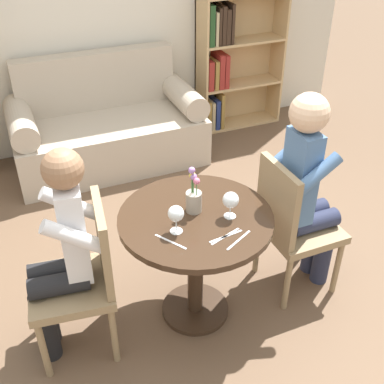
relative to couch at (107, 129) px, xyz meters
The scene contains 15 objects.
ground_plane 2.02m from the couch, 90.00° to the right, with size 16.00×16.00×0.00m, color brown.
round_table 2.01m from the couch, 90.00° to the right, with size 0.82×0.82×0.71m.
couch is the anchor object (origin of this frame).
bookshelf_right 1.40m from the couch, 11.48° to the left, with size 0.86×0.28×1.30m.
chair_left 2.06m from the couch, 107.32° to the right, with size 0.47×0.47×0.90m.
chair_right 2.10m from the couch, 73.02° to the right, with size 0.42×0.42×0.90m.
person_left 2.09m from the couch, 109.87° to the right, with size 0.44×0.37×1.22m.
person_right 2.16m from the couch, 70.83° to the right, with size 0.42×0.34×1.30m.
wine_glass_left 2.14m from the couch, 93.89° to the right, with size 0.08×0.08×0.15m.
wine_glass_right 2.13m from the couch, 85.47° to the right, with size 0.09×0.09×0.15m.
flower_vase 2.01m from the couch, 89.74° to the right, with size 0.09×0.09×0.27m.
knife_left_setting 2.30m from the couch, 87.09° to the right, with size 0.17×0.10×0.00m.
fork_left_setting 2.25m from the couch, 88.24° to the right, with size 0.18×0.07×0.00m.
knife_right_setting 2.19m from the couch, 95.25° to the right, with size 0.11×0.17×0.00m.
fork_right_setting 2.25m from the couch, 88.19° to the right, with size 0.19×0.03×0.00m.
Camera 1 is at (-0.80, -1.86, 2.22)m, focal length 45.00 mm.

